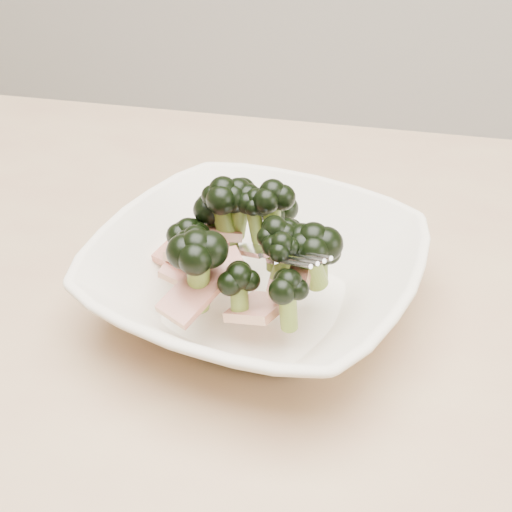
{
  "coord_description": "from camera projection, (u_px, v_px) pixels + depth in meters",
  "views": [
    {
      "loc": [
        0.1,
        -0.39,
        1.11
      ],
      "look_at": [
        0.01,
        0.04,
        0.8
      ],
      "focal_mm": 50.0,
      "sensor_mm": 36.0,
      "label": 1
    }
  ],
  "objects": [
    {
      "name": "broccoli_dish",
      "position": [
        254.0,
        270.0,
        0.55
      ],
      "size": [
        0.3,
        0.3,
        0.11
      ],
      "color": "white",
      "rests_on": "dining_table"
    },
    {
      "name": "dining_table",
      "position": [
        236.0,
        427.0,
        0.6
      ],
      "size": [
        1.2,
        0.8,
        0.75
      ],
      "color": "tan",
      "rests_on": "ground"
    }
  ]
}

